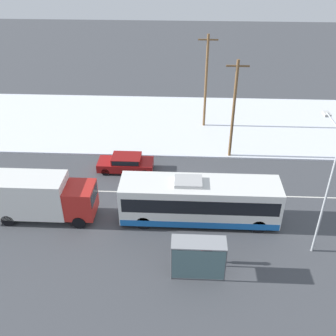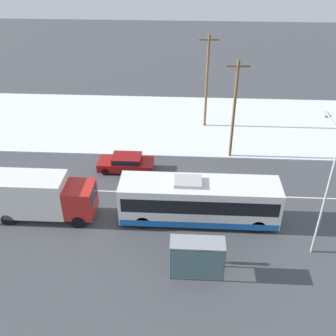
% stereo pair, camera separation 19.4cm
% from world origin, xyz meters
% --- Properties ---
extents(ground_plane, '(120.00, 120.00, 0.00)m').
position_xyz_m(ground_plane, '(0.00, 0.00, 0.00)').
color(ground_plane, '#424449').
extents(snow_lot, '(80.00, 13.39, 0.12)m').
position_xyz_m(snow_lot, '(0.00, 12.05, 0.06)').
color(snow_lot, silver).
rests_on(snow_lot, ground_plane).
extents(lane_marking_center, '(60.00, 0.12, 0.00)m').
position_xyz_m(lane_marking_center, '(0.00, 0.00, 0.00)').
color(lane_marking_center, silver).
rests_on(lane_marking_center, ground_plane).
extents(city_bus, '(10.57, 2.57, 3.23)m').
position_xyz_m(city_bus, '(0.34, -2.92, 1.58)').
color(city_bus, white).
rests_on(city_bus, ground_plane).
extents(box_truck, '(7.43, 2.30, 3.21)m').
position_xyz_m(box_truck, '(-10.56, -3.19, 1.77)').
color(box_truck, silver).
rests_on(box_truck, ground_plane).
extents(sedan_car, '(4.48, 1.80, 1.37)m').
position_xyz_m(sedan_car, '(-5.48, 3.02, 0.76)').
color(sedan_car, maroon).
rests_on(sedan_car, ground_plane).
extents(pedestrian_at_stop, '(0.66, 0.29, 1.83)m').
position_xyz_m(pedestrian_at_stop, '(0.72, -6.92, 1.12)').
color(pedestrian_at_stop, '#23232D').
rests_on(pedestrian_at_stop, ground_plane).
extents(bus_shelter, '(3.09, 1.20, 2.40)m').
position_xyz_m(bus_shelter, '(0.19, -8.07, 1.68)').
color(bus_shelter, gray).
rests_on(bus_shelter, ground_plane).
extents(streetlamp, '(0.36, 3.09, 8.29)m').
position_xyz_m(streetlamp, '(7.36, -5.08, 5.22)').
color(streetlamp, '#9EA3A8').
rests_on(streetlamp, ground_plane).
extents(utility_pole_roadside, '(1.80, 0.24, 8.53)m').
position_xyz_m(utility_pole_roadside, '(3.16, 5.72, 4.45)').
color(utility_pole_roadside, brown).
rests_on(utility_pole_roadside, ground_plane).
extents(utility_pole_snowlot, '(1.80, 0.24, 8.99)m').
position_xyz_m(utility_pole_snowlot, '(1.10, 11.56, 4.69)').
color(utility_pole_snowlot, brown).
rests_on(utility_pole_snowlot, ground_plane).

